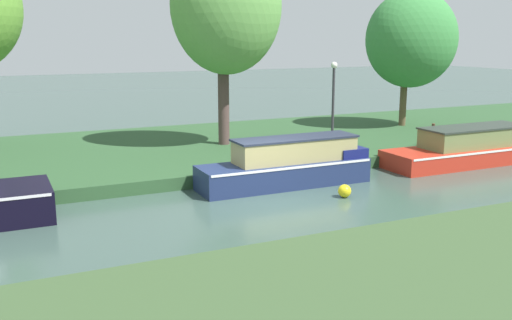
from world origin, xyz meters
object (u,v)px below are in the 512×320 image
at_px(navy_cruiser, 290,164).
at_px(lamp_post, 333,95).
at_px(red_barge, 471,148).
at_px(willow_tree_right, 412,39).
at_px(channel_buoy, 345,191).
at_px(willow_tree_centre, 227,6).
at_px(mooring_post_near, 433,135).

relative_size(navy_cruiser, lamp_post, 1.69).
relative_size(red_barge, willow_tree_right, 1.11).
relative_size(red_barge, channel_buoy, 18.03).
distance_m(red_barge, willow_tree_right, 7.29).
height_order(red_barge, willow_tree_centre, willow_tree_centre).
xyz_separation_m(willow_tree_centre, lamp_post, (3.45, -1.98, -3.22)).
xyz_separation_m(willow_tree_centre, willow_tree_right, (9.44, 0.96, -1.22)).
height_order(willow_tree_right, channel_buoy, willow_tree_right).
distance_m(willow_tree_centre, channel_buoy, 8.76).
xyz_separation_m(red_barge, willow_tree_centre, (-7.53, 4.93, 5.06)).
relative_size(willow_tree_centre, mooring_post_near, 8.82).
height_order(navy_cruiser, lamp_post, lamp_post).
bearing_deg(mooring_post_near, channel_buoy, -151.32).
relative_size(navy_cruiser, willow_tree_centre, 0.70).
bearing_deg(lamp_post, willow_tree_right, 26.15).
relative_size(red_barge, mooring_post_near, 7.76).
relative_size(willow_tree_right, lamp_post, 1.93).
xyz_separation_m(red_barge, mooring_post_near, (-0.48, 1.51, 0.29)).
relative_size(navy_cruiser, mooring_post_near, 6.17).
bearing_deg(red_barge, lamp_post, 144.15).
height_order(willow_tree_centre, mooring_post_near, willow_tree_centre).
xyz_separation_m(willow_tree_right, lamp_post, (-5.99, -2.94, -2.00)).
height_order(red_barge, mooring_post_near, red_barge).
xyz_separation_m(willow_tree_right, mooring_post_near, (-2.39, -4.38, -3.55)).
relative_size(willow_tree_centre, lamp_post, 2.42).
bearing_deg(willow_tree_centre, lamp_post, -29.83).
bearing_deg(willow_tree_right, mooring_post_near, -118.61).
distance_m(mooring_post_near, channel_buoy, 7.13).
relative_size(willow_tree_right, channel_buoy, 16.32).
height_order(navy_cruiser, willow_tree_centre, willow_tree_centre).
relative_size(willow_tree_centre, channel_buoy, 20.50).
distance_m(red_barge, navy_cruiser, 7.48).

